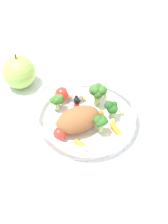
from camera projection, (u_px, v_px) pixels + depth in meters
ground_plane at (79, 124)px, 0.62m from camera, size 2.40×2.40×0.00m
food_container at (82, 111)px, 0.61m from camera, size 0.22×0.22×0.06m
loose_apple at (19, 72)px, 0.67m from camera, size 0.08×0.08×0.09m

